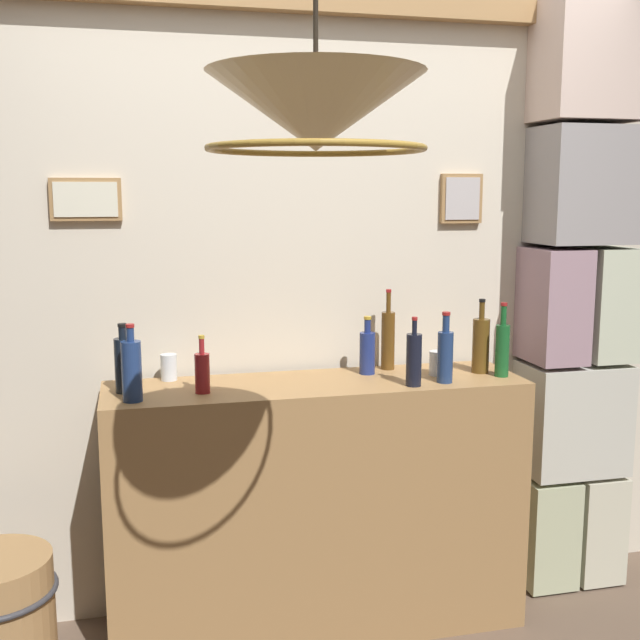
{
  "coord_description": "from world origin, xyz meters",
  "views": [
    {
      "loc": [
        -0.67,
        -2.04,
        1.73
      ],
      "look_at": [
        0.0,
        0.75,
        1.25
      ],
      "focal_mm": 43.9,
      "sensor_mm": 36.0,
      "label": 1
    }
  ],
  "objects_px": {
    "liquor_bottle_vodka": "(132,370)",
    "liquor_bottle_scotch": "(367,351)",
    "liquor_bottle_mezcal": "(481,344)",
    "liquor_bottle_bourbon": "(502,348)",
    "liquor_bottle_tequila": "(414,359)",
    "liquor_bottle_gin": "(202,372)",
    "liquor_bottle_brandy": "(124,364)",
    "pendant_lamp": "(316,115)",
    "glass_tumbler_highball": "(438,363)",
    "glass_tumbler_rocks": "(169,367)",
    "liquor_bottle_amaro": "(388,339)",
    "liquor_bottle_rum": "(445,355)"
  },
  "relations": [
    {
      "from": "liquor_bottle_tequila",
      "to": "liquor_bottle_bourbon",
      "type": "height_order",
      "value": "liquor_bottle_bourbon"
    },
    {
      "from": "liquor_bottle_vodka",
      "to": "liquor_bottle_tequila",
      "type": "bearing_deg",
      "value": -1.23
    },
    {
      "from": "glass_tumbler_highball",
      "to": "pendant_lamp",
      "type": "distance_m",
      "value": 1.51
    },
    {
      "from": "liquor_bottle_gin",
      "to": "glass_tumbler_highball",
      "type": "relative_size",
      "value": 2.19
    },
    {
      "from": "liquor_bottle_scotch",
      "to": "glass_tumbler_rocks",
      "type": "relative_size",
      "value": 2.29
    },
    {
      "from": "liquor_bottle_amaro",
      "to": "pendant_lamp",
      "type": "distance_m",
      "value": 1.5
    },
    {
      "from": "liquor_bottle_vodka",
      "to": "liquor_bottle_tequila",
      "type": "distance_m",
      "value": 1.03
    },
    {
      "from": "liquor_bottle_mezcal",
      "to": "glass_tumbler_highball",
      "type": "distance_m",
      "value": 0.19
    },
    {
      "from": "pendant_lamp",
      "to": "liquor_bottle_bourbon",
      "type": "bearing_deg",
      "value": 43.5
    },
    {
      "from": "liquor_bottle_brandy",
      "to": "liquor_bottle_bourbon",
      "type": "distance_m",
      "value": 1.45
    },
    {
      "from": "liquor_bottle_amaro",
      "to": "liquor_bottle_mezcal",
      "type": "bearing_deg",
      "value": -23.13
    },
    {
      "from": "liquor_bottle_gin",
      "to": "liquor_bottle_bourbon",
      "type": "bearing_deg",
      "value": -0.79
    },
    {
      "from": "liquor_bottle_gin",
      "to": "glass_tumbler_rocks",
      "type": "relative_size",
      "value": 2.09
    },
    {
      "from": "liquor_bottle_mezcal",
      "to": "liquor_bottle_bourbon",
      "type": "relative_size",
      "value": 1.02
    },
    {
      "from": "liquor_bottle_amaro",
      "to": "liquor_bottle_scotch",
      "type": "relative_size",
      "value": 1.42
    },
    {
      "from": "liquor_bottle_scotch",
      "to": "pendant_lamp",
      "type": "relative_size",
      "value": 0.44
    },
    {
      "from": "liquor_bottle_gin",
      "to": "liquor_bottle_bourbon",
      "type": "relative_size",
      "value": 0.72
    },
    {
      "from": "liquor_bottle_vodka",
      "to": "pendant_lamp",
      "type": "relative_size",
      "value": 0.52
    },
    {
      "from": "liquor_bottle_gin",
      "to": "liquor_bottle_amaro",
      "type": "height_order",
      "value": "liquor_bottle_amaro"
    },
    {
      "from": "liquor_bottle_tequila",
      "to": "liquor_bottle_bourbon",
      "type": "xyz_separation_m",
      "value": [
        0.39,
        0.06,
        0.01
      ]
    },
    {
      "from": "liquor_bottle_amaro",
      "to": "liquor_bottle_brandy",
      "type": "relative_size",
      "value": 1.3
    },
    {
      "from": "liquor_bottle_scotch",
      "to": "glass_tumbler_highball",
      "type": "height_order",
      "value": "liquor_bottle_scotch"
    },
    {
      "from": "liquor_bottle_amaro",
      "to": "liquor_bottle_scotch",
      "type": "height_order",
      "value": "liquor_bottle_amaro"
    },
    {
      "from": "liquor_bottle_amaro",
      "to": "liquor_bottle_bourbon",
      "type": "height_order",
      "value": "liquor_bottle_amaro"
    },
    {
      "from": "liquor_bottle_vodka",
      "to": "liquor_bottle_scotch",
      "type": "distance_m",
      "value": 0.94
    },
    {
      "from": "liquor_bottle_amaro",
      "to": "glass_tumbler_highball",
      "type": "bearing_deg",
      "value": -43.26
    },
    {
      "from": "liquor_bottle_bourbon",
      "to": "glass_tumbler_highball",
      "type": "bearing_deg",
      "value": 162.1
    },
    {
      "from": "liquor_bottle_gin",
      "to": "glass_tumbler_highball",
      "type": "xyz_separation_m",
      "value": [
        0.94,
        0.06,
        -0.03
      ]
    },
    {
      "from": "liquor_bottle_amaro",
      "to": "pendant_lamp",
      "type": "xyz_separation_m",
      "value": [
        -0.57,
        -1.15,
        0.77
      ]
    },
    {
      "from": "liquor_bottle_gin",
      "to": "liquor_bottle_scotch",
      "type": "height_order",
      "value": "liquor_bottle_scotch"
    },
    {
      "from": "glass_tumbler_rocks",
      "to": "glass_tumbler_highball",
      "type": "bearing_deg",
      "value": -9.08
    },
    {
      "from": "glass_tumbler_rocks",
      "to": "liquor_bottle_scotch",
      "type": "bearing_deg",
      "value": -5.71
    },
    {
      "from": "liquor_bottle_rum",
      "to": "liquor_bottle_tequila",
      "type": "relative_size",
      "value": 1.04
    },
    {
      "from": "liquor_bottle_vodka",
      "to": "liquor_bottle_rum",
      "type": "distance_m",
      "value": 1.16
    },
    {
      "from": "liquor_bottle_gin",
      "to": "liquor_bottle_amaro",
      "type": "xyz_separation_m",
      "value": [
        0.78,
        0.21,
        0.05
      ]
    },
    {
      "from": "liquor_bottle_rum",
      "to": "liquor_bottle_scotch",
      "type": "distance_m",
      "value": 0.32
    },
    {
      "from": "liquor_bottle_vodka",
      "to": "liquor_bottle_amaro",
      "type": "relative_size",
      "value": 0.83
    },
    {
      "from": "liquor_bottle_gin",
      "to": "liquor_bottle_mezcal",
      "type": "xyz_separation_m",
      "value": [
        1.12,
        0.06,
        0.04
      ]
    },
    {
      "from": "liquor_bottle_mezcal",
      "to": "glass_tumbler_rocks",
      "type": "xyz_separation_m",
      "value": [
        -1.23,
        0.16,
        -0.06
      ]
    },
    {
      "from": "liquor_bottle_vodka",
      "to": "liquor_bottle_brandy",
      "type": "distance_m",
      "value": 0.14
    },
    {
      "from": "liquor_bottle_brandy",
      "to": "glass_tumbler_highball",
      "type": "bearing_deg",
      "value": -0.72
    },
    {
      "from": "liquor_bottle_gin",
      "to": "liquor_bottle_scotch",
      "type": "xyz_separation_m",
      "value": [
        0.67,
        0.15,
        0.01
      ]
    },
    {
      "from": "liquor_bottle_gin",
      "to": "liquor_bottle_scotch",
      "type": "bearing_deg",
      "value": 12.61
    },
    {
      "from": "liquor_bottle_scotch",
      "to": "liquor_bottle_brandy",
      "type": "relative_size",
      "value": 0.92
    },
    {
      "from": "liquor_bottle_rum",
      "to": "liquor_bottle_mezcal",
      "type": "xyz_separation_m",
      "value": [
        0.2,
        0.12,
        0.01
      ]
    },
    {
      "from": "liquor_bottle_vodka",
      "to": "liquor_bottle_scotch",
      "type": "xyz_separation_m",
      "value": [
        0.92,
        0.21,
        -0.02
      ]
    },
    {
      "from": "liquor_bottle_mezcal",
      "to": "glass_tumbler_rocks",
      "type": "relative_size",
      "value": 2.95
    },
    {
      "from": "liquor_bottle_mezcal",
      "to": "glass_tumbler_highball",
      "type": "xyz_separation_m",
      "value": [
        -0.18,
        -0.0,
        -0.07
      ]
    },
    {
      "from": "liquor_bottle_bourbon",
      "to": "glass_tumbler_rocks",
      "type": "height_order",
      "value": "liquor_bottle_bourbon"
    },
    {
      "from": "liquor_bottle_brandy",
      "to": "pendant_lamp",
      "type": "distance_m",
      "value": 1.37
    }
  ]
}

